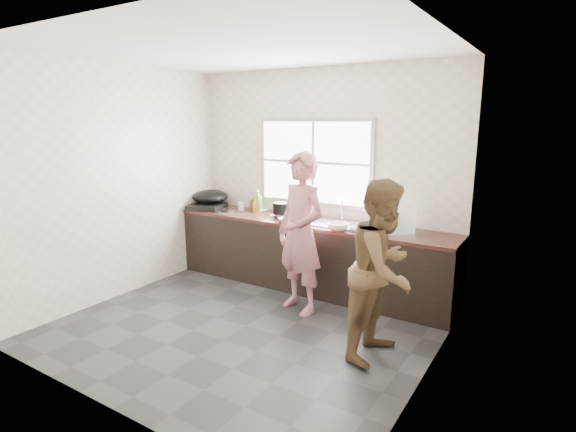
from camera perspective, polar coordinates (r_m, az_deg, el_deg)
The scene contains 30 objects.
floor at distance 4.76m, azimuth -5.34°, elevation -13.80°, with size 3.60×3.20×0.01m, color #2B2B2E.
ceiling at distance 4.33m, azimuth -6.09°, elevation 20.45°, with size 3.60×3.20×0.01m, color silver.
wall_back at distance 5.69m, azimuth 4.29°, elevation 4.78°, with size 3.60×0.01×2.70m, color beige.
wall_left at distance 5.63m, azimuth -20.43°, elevation 3.98°, with size 0.01×3.20×2.70m, color beige.
wall_right at distance 3.56m, azimuth 17.98°, elevation -0.20°, with size 0.01×3.20×2.70m, color beige.
wall_front at distance 3.26m, azimuth -23.23°, elevation -1.69°, with size 3.60×0.01×2.70m, color silver.
cabinet at distance 5.61m, azimuth 2.62°, elevation -5.12°, with size 3.60×0.62×0.82m, color black.
countertop at distance 5.50m, azimuth 2.66°, elevation -0.84°, with size 3.60×0.64×0.04m, color #361B16.
sink at distance 5.34m, azimuth 5.94°, elevation -1.02°, with size 0.55×0.45×0.02m, color silver.
faucet at distance 5.48m, azimuth 6.90°, elevation 0.86°, with size 0.02×0.02×0.30m, color silver.
window_frame at distance 5.70m, azimuth 3.35°, elevation 6.84°, with size 1.60×0.05×1.10m, color #9EA0A5.
window_glazing at distance 5.68m, azimuth 3.23°, elevation 6.82°, with size 1.50×0.01×1.00m, color white.
woman at distance 4.85m, azimuth 1.63°, elevation -2.89°, with size 0.60×0.39×1.63m, color #C07380.
person_side at distance 4.02m, azimuth 11.99°, elevation -6.69°, with size 0.77×0.60×1.59m, color brown.
cutting_board at distance 5.55m, azimuth 0.80°, elevation -0.32°, with size 0.35×0.35×0.04m, color black.
cleaver at distance 5.61m, azimuth -1.28°, elevation 0.09°, with size 0.19×0.09×0.01m, color silver.
bowl_mince at distance 5.42m, azimuth -0.03°, elevation -0.53°, with size 0.21×0.21×0.05m, color silver.
bowl_crabs at distance 5.09m, azimuth 6.40°, elevation -1.39°, with size 0.20×0.20×0.06m, color white.
bowl_held at distance 5.05m, azimuth 8.61°, elevation -1.57°, with size 0.19×0.19×0.06m, color white.
black_pot at distance 5.78m, azimuth -0.76°, elevation 0.88°, with size 0.24×0.24×0.17m, color black.
plate_food at distance 6.17m, azimuth -3.67°, elevation 0.85°, with size 0.24×0.24×0.02m, color silver.
bottle_green at distance 6.08m, azimuth -3.80°, elevation 1.96°, with size 0.11×0.11×0.29m, color green.
bottle_brown_tall at distance 6.05m, azimuth -4.29°, elevation 1.51°, with size 0.09×0.09×0.21m, color #523A14.
bottle_brown_short at distance 5.90m, azimuth -0.01°, elevation 1.11°, with size 0.13×0.13×0.17m, color #431E10.
glass_jar at distance 6.16m, azimuth -6.00°, elevation 1.23°, with size 0.08×0.08×0.11m, color #B9BDC0.
burner at distance 6.34m, azimuth -10.26°, elevation 1.21°, with size 0.45×0.45×0.07m, color black.
wok at distance 6.42m, azimuth -9.80°, elevation 2.44°, with size 0.50×0.50×0.19m, color black.
dish_rack at distance 4.95m, azimuth 13.28°, elevation -0.52°, with size 0.42×0.29×0.31m, color white.
pot_lid_left at distance 6.08m, azimuth -7.78°, elevation 0.55°, with size 0.23×0.23×0.01m, color silver.
pot_lid_right at distance 6.16m, azimuth -3.58°, elevation 0.81°, with size 0.28×0.28×0.01m, color silver.
Camera 1 is at (2.63, -3.38, 2.07)m, focal length 28.00 mm.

